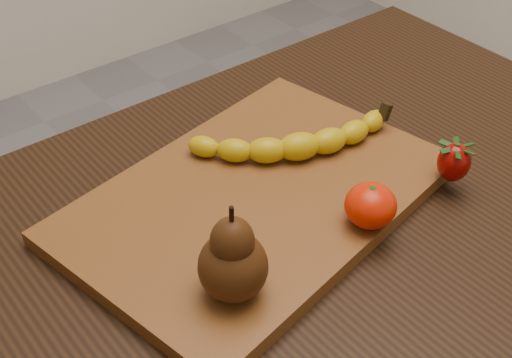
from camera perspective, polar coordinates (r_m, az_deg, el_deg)
table at (r=0.91m, az=4.59°, el=-7.82°), size 1.00×0.70×0.76m
cutting_board at (r=0.85m, az=-0.00°, el=-1.58°), size 0.50×0.38×0.02m
banana at (r=0.89m, az=3.47°, el=2.61°), size 0.23×0.15×0.04m
pear at (r=0.69m, az=-1.89°, el=-5.87°), size 0.09×0.09×0.11m
mandarin at (r=0.80m, az=9.15°, el=-2.11°), size 0.06×0.06×0.05m
strawberry at (r=0.89m, az=15.58°, el=1.42°), size 0.05×0.05×0.05m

